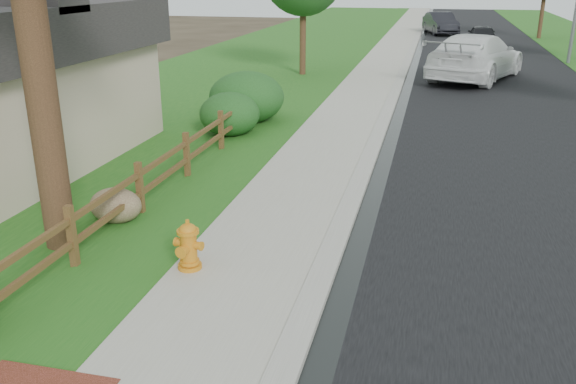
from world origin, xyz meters
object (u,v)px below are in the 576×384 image
(white_suv, at_px, (476,57))
(dark_car_mid, at_px, (481,35))
(ranch_fence, at_px, (165,168))
(fire_hydrant, at_px, (189,246))

(white_suv, xyz_separation_m, dark_car_mid, (1.01, 13.37, -0.30))
(ranch_fence, xyz_separation_m, white_suv, (7.19, 17.17, 0.41))
(ranch_fence, height_order, dark_car_mid, dark_car_mid)
(dark_car_mid, bearing_deg, ranch_fence, 73.14)
(white_suv, bearing_deg, ranch_fence, 87.47)
(white_suv, height_order, dark_car_mid, white_suv)
(fire_hydrant, bearing_deg, white_suv, 75.53)
(fire_hydrant, bearing_deg, ranch_fence, 119.59)
(fire_hydrant, xyz_separation_m, white_suv, (5.29, 20.51, 0.54))
(fire_hydrant, relative_size, white_suv, 0.12)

